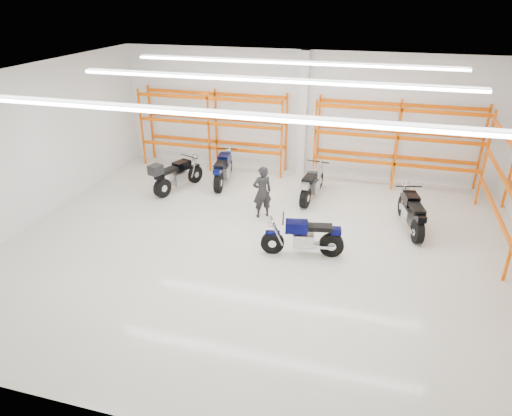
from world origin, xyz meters
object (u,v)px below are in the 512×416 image
(motorcycle_back_a, at_px, (174,176))
(standing_man, at_px, (262,192))
(motorcycle_back_c, at_px, (312,184))
(motorcycle_back_b, at_px, (223,170))
(structural_column, at_px, (303,115))
(motorcycle_main, at_px, (306,238))
(motorcycle_back_d, at_px, (412,214))

(motorcycle_back_a, xyz_separation_m, standing_man, (3.41, -1.07, 0.25))
(motorcycle_back_c, bearing_deg, motorcycle_back_b, 172.49)
(motorcycle_back_a, distance_m, motorcycle_back_b, 1.75)
(structural_column, bearing_deg, motorcycle_back_c, -71.01)
(motorcycle_back_a, bearing_deg, motorcycle_main, -30.04)
(motorcycle_back_a, relative_size, structural_column, 0.50)
(standing_man, bearing_deg, motorcycle_back_c, -160.84)
(motorcycle_main, bearing_deg, motorcycle_back_a, 149.96)
(motorcycle_back_c, height_order, motorcycle_back_d, same)
(motorcycle_back_b, bearing_deg, standing_man, -46.46)
(motorcycle_back_b, height_order, structural_column, structural_column)
(motorcycle_back_c, bearing_deg, structural_column, 108.99)
(motorcycle_back_c, xyz_separation_m, motorcycle_back_d, (3.14, -1.42, 0.00))
(motorcycle_back_c, relative_size, structural_column, 0.51)
(motorcycle_back_c, xyz_separation_m, standing_man, (-1.25, -1.70, 0.29))
(motorcycle_back_b, bearing_deg, motorcycle_back_c, -7.51)
(motorcycle_back_a, distance_m, motorcycle_back_c, 4.71)
(motorcycle_back_b, height_order, motorcycle_back_d, motorcycle_back_b)
(motorcycle_main, xyz_separation_m, motorcycle_back_c, (-0.44, 3.58, 0.03))
(standing_man, bearing_deg, motorcycle_main, 97.47)
(motorcycle_back_d, xyz_separation_m, standing_man, (-4.39, -0.28, 0.29))
(motorcycle_back_d, height_order, structural_column, structural_column)
(structural_column, bearing_deg, motorcycle_back_a, -142.39)
(motorcycle_back_b, xyz_separation_m, standing_man, (2.03, -2.13, 0.29))
(motorcycle_back_b, relative_size, motorcycle_back_c, 1.01)
(motorcycle_back_b, relative_size, standing_man, 1.42)
(motorcycle_back_c, relative_size, standing_man, 1.40)
(motorcycle_back_a, distance_m, structural_column, 5.15)
(standing_man, xyz_separation_m, structural_column, (0.45, 4.04, 1.43))
(motorcycle_back_b, height_order, motorcycle_back_c, motorcycle_back_b)
(motorcycle_back_a, height_order, motorcycle_back_b, motorcycle_back_a)
(motorcycle_main, relative_size, motorcycle_back_b, 0.93)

